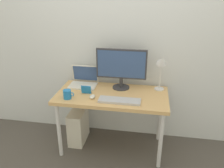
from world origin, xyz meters
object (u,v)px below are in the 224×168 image
monitor (121,66)px  computer_tower (78,126)px  desk_lamp (161,66)px  photo_frame (86,90)px  keyboard (119,101)px  mouse (92,97)px  desk (112,100)px  laptop (84,80)px  coffee_mug (67,94)px

monitor → computer_tower: (-0.52, -0.12, -0.78)m
desk_lamp → photo_frame: desk_lamp is taller
keyboard → mouse: size_ratio=4.89×
keyboard → photo_frame: size_ratio=4.00×
desk → desk_lamp: bearing=19.3°
mouse → photo_frame: size_ratio=0.82×
desk → mouse: 0.25m
laptop → computer_tower: laptop is taller
laptop → computer_tower: bearing=-113.5°
desk_lamp → photo_frame: bearing=-164.5°
photo_frame → desk_lamp: bearing=15.5°
photo_frame → desk: bearing=8.2°
desk → keyboard: 0.22m
desk → coffee_mug: size_ratio=10.35×
coffee_mug → mouse: bearing=12.1°
laptop → desk_lamp: bearing=-0.9°
mouse → laptop: bearing=119.5°
desk_lamp → keyboard: bearing=-139.1°
monitor → desk_lamp: bearing=0.1°
laptop → photo_frame: (0.10, -0.24, -0.01)m
computer_tower → desk: bearing=-7.6°
coffee_mug → computer_tower: (0.01, 0.25, -0.56)m
desk → desk_lamp: (0.52, 0.18, 0.37)m
mouse → coffee_mug: coffee_mug is taller
coffee_mug → laptop: bearing=80.0°
mouse → coffee_mug: size_ratio=0.75×
photo_frame → computer_tower: bearing=147.4°
desk_lamp → coffee_mug: (-0.97, -0.38, -0.25)m
photo_frame → keyboard: bearing=-18.6°
desk → coffee_mug: bearing=-156.5°
laptop → photo_frame: size_ratio=2.91×
keyboard → coffee_mug: coffee_mug is taller
mouse → computer_tower: mouse is taller
coffee_mug → photo_frame: bearing=43.1°
monitor → desk: bearing=-112.8°
photo_frame → computer_tower: size_ratio=0.26×
desk → desk_lamp: desk_lamp is taller
desk → keyboard: size_ratio=2.82×
monitor → mouse: monitor is taller
keyboard → coffee_mug: (-0.56, -0.02, 0.04)m
desk_lamp → computer_tower: 1.26m
desk → coffee_mug: coffee_mug is taller
laptop → coffee_mug: 0.40m
desk_lamp → mouse: 0.83m
computer_tower → desk_lamp: bearing=7.3°
desk_lamp → mouse: desk_lamp is taller
laptop → mouse: laptop is taller
desk → monitor: bearing=67.2°
monitor → laptop: bearing=178.1°
monitor → computer_tower: monitor is taller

